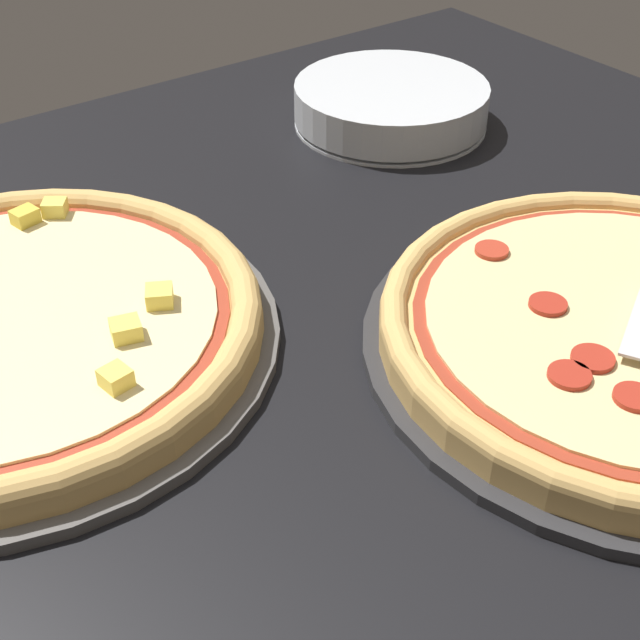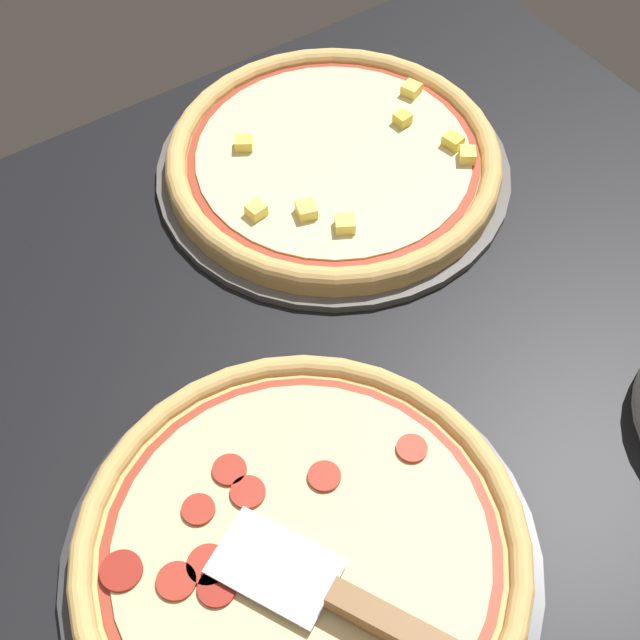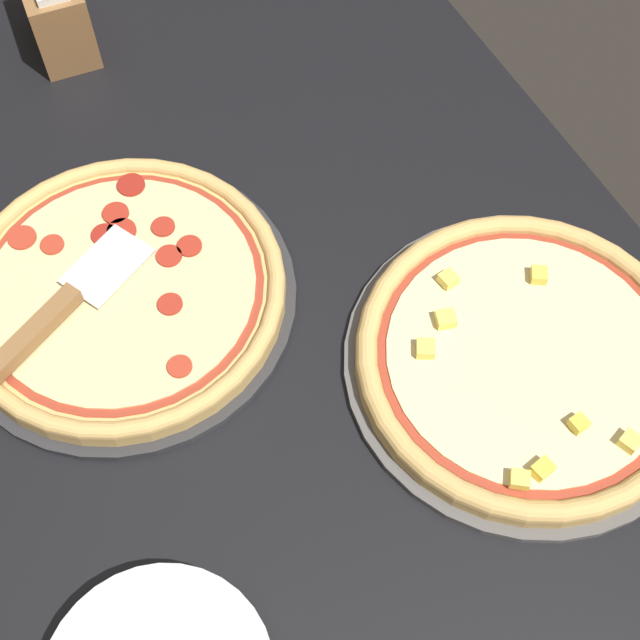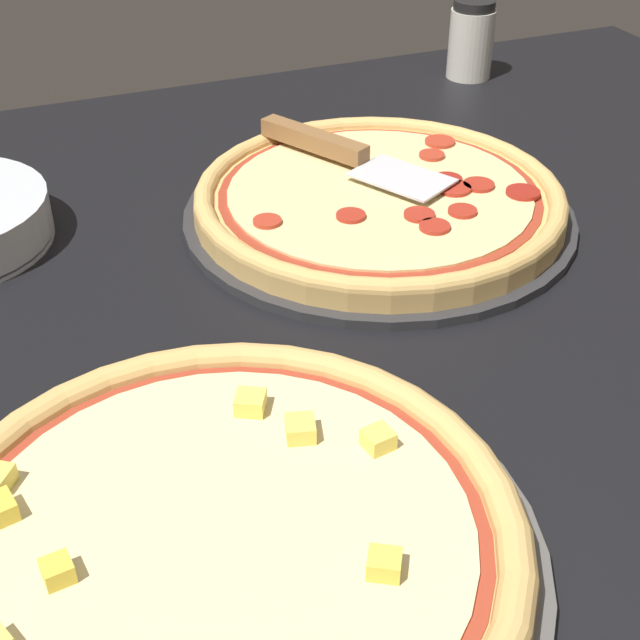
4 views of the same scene
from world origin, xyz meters
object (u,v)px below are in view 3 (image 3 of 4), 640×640
pizza_front (122,289)px  pizza_back (526,357)px  serving_spatula (48,320)px  napkin_holder (58,10)px

pizza_front → pizza_back: 48.72cm
pizza_back → serving_spatula: size_ratio=1.67×
pizza_front → napkin_holder: size_ratio=2.75×
pizza_front → serving_spatula: bearing=-79.3°
pizza_front → napkin_holder: napkin_holder is taller
pizza_back → napkin_holder: (-75.80, -30.59, 3.80)cm
napkin_holder → pizza_front: bearing=-9.9°
pizza_back → serving_spatula: bearing=-120.3°
serving_spatula → napkin_holder: napkin_holder is taller
pizza_back → napkin_holder: size_ratio=2.76×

